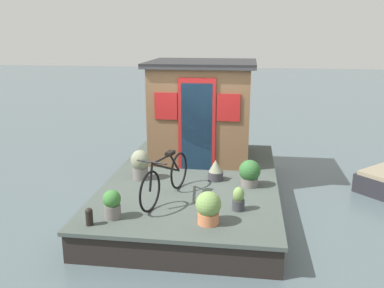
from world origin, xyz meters
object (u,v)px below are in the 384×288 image
Objects in this scene: potted_plant_mint at (208,207)px; potted_plant_ivy at (140,164)px; potted_plant_fern at (216,170)px; mooring_bollard at (89,216)px; houseboat_cabin at (202,110)px; potted_plant_thyme at (238,199)px; bicycle at (165,178)px; potted_plant_basil at (250,173)px; potted_plant_lavender at (112,204)px.

potted_plant_ivy reaches higher than potted_plant_mint.
potted_plant_ivy reaches higher than potted_plant_fern.
mooring_bollard is at bearing 173.38° from potted_plant_ivy.
houseboat_cabin is 2.96m from potted_plant_thyme.
potted_plant_ivy is at bearing 58.09° from potted_plant_thyme.
bicycle is at bearing 76.83° from potted_plant_thyme.
potted_plant_ivy is at bearing 148.31° from houseboat_cabin.
potted_plant_mint reaches higher than potted_plant_basil.
mooring_bollard is (-1.95, 0.23, -0.15)m from potted_plant_ivy.
houseboat_cabin is 4.60× the size of potted_plant_mint.
bicycle reaches higher than potted_plant_ivy.
potted_plant_ivy is (-1.56, 0.96, -0.75)m from houseboat_cabin.
houseboat_cabin reaches higher than potted_plant_lavender.
potted_plant_basil is 0.66m from potted_plant_fern.
potted_plant_fern is at bearing -36.76° from potted_plant_lavender.
potted_plant_fern is at bearing 69.57° from potted_plant_basil.
bicycle is at bearing 143.99° from potted_plant_fern.
bicycle is 3.42× the size of potted_plant_mint.
bicycle is at bearing -37.66° from potted_plant_lavender.
potted_plant_fern is (1.81, -1.36, -0.04)m from potted_plant_lavender.
potted_plant_thyme is 0.96× the size of potted_plant_fern.
houseboat_cabin is at bearing -16.16° from potted_plant_lavender.
potted_plant_basil is at bearing -92.70° from potted_plant_ivy.
bicycle is 2.95× the size of potted_plant_ivy.
potted_plant_basil is 0.86× the size of potted_plant_ivy.
potted_plant_mint is at bearing -139.42° from potted_plant_ivy.
mooring_bollard is (-3.50, 1.19, -0.89)m from houseboat_cabin.
potted_plant_mint is 1.85× the size of mooring_bollard.
potted_plant_fern is at bearing 1.53° from potted_plant_mint.
houseboat_cabin is at bearing 17.97° from potted_plant_thyme.
potted_plant_basil reaches higher than mooring_bollard.
potted_plant_basil is 2.89m from mooring_bollard.
bicycle reaches higher than potted_plant_fern.
bicycle is 3.43× the size of potted_plant_basil.
potted_plant_ivy is (1.14, 1.84, 0.11)m from potted_plant_thyme.
potted_plant_thyme is 0.78× the size of potted_plant_basil.
houseboat_cabin is 2.10m from potted_plant_basil.
potted_plant_fern is 2.63m from mooring_bollard.
potted_plant_thyme is 1.36m from potted_plant_fern.
potted_plant_mint is at bearing -171.77° from houseboat_cabin.
houseboat_cabin is at bearing -18.72° from mooring_bollard.
potted_plant_basil is at bearing -51.24° from potted_plant_lavender.
houseboat_cabin is at bearing 16.40° from potted_plant_fern.
potted_plant_mint is 1.68m from mooring_bollard.
potted_plant_lavender is at bearing 106.47° from potted_plant_thyme.
mooring_bollard is (-0.28, 1.65, -0.10)m from potted_plant_mint.
houseboat_cabin is 3.46m from potted_plant_lavender.
potted_plant_lavender is 0.37m from mooring_bollard.
potted_plant_ivy reaches higher than mooring_bollard.
potted_plant_basil is at bearing -19.94° from potted_plant_mint.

